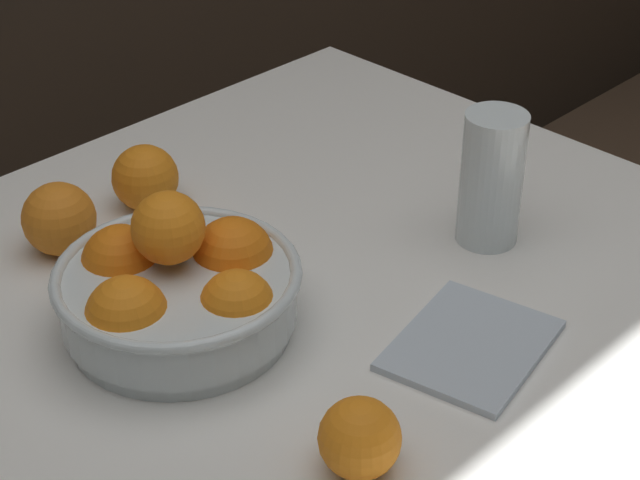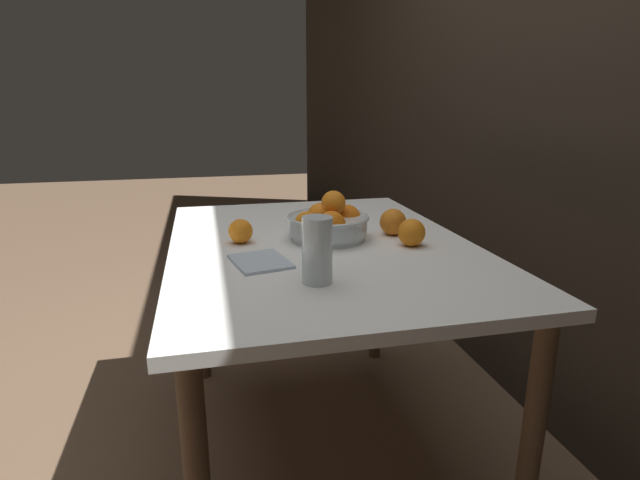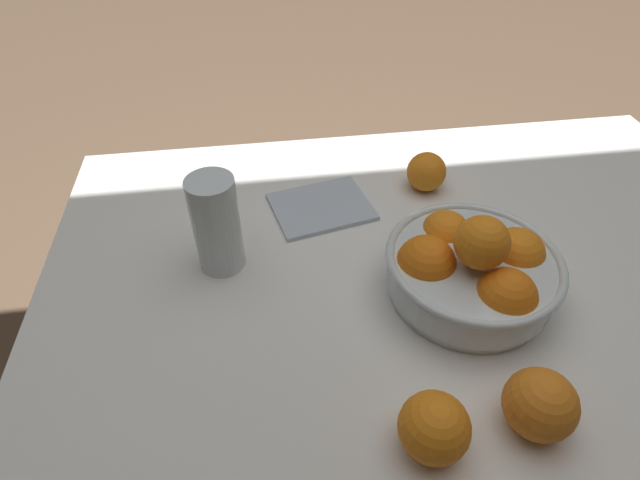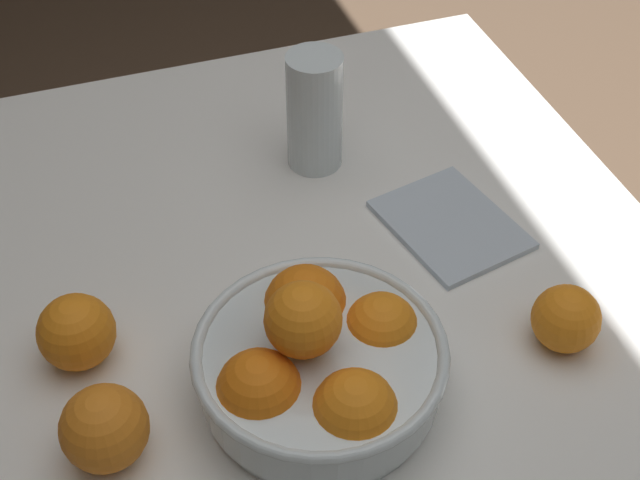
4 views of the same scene
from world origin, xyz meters
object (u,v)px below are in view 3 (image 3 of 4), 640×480
(orange_loose_front, at_px, (434,428))
(orange_loose_aside, at_px, (540,404))
(fruit_bowl, at_px, (471,268))
(orange_loose_near_bowl, at_px, (426,172))
(juice_glass, at_px, (217,229))

(orange_loose_front, relative_size, orange_loose_aside, 0.96)
(fruit_bowl, distance_m, orange_loose_near_bowl, 0.26)
(juice_glass, bearing_deg, orange_loose_front, 124.77)
(fruit_bowl, bearing_deg, juice_glass, -17.95)
(fruit_bowl, distance_m, orange_loose_aside, 0.20)
(orange_loose_front, bearing_deg, orange_loose_near_bowl, -106.44)
(juice_glass, xyz_separation_m, orange_loose_near_bowl, (-0.36, -0.14, -0.03))
(juice_glass, bearing_deg, orange_loose_aside, 137.77)
(fruit_bowl, xyz_separation_m, orange_loose_near_bowl, (-0.02, -0.26, -0.01))
(orange_loose_near_bowl, xyz_separation_m, orange_loose_aside, (0.02, 0.46, 0.01))
(juice_glass, xyz_separation_m, orange_loose_front, (-0.23, 0.32, -0.03))
(fruit_bowl, height_order, juice_glass, juice_glass)
(fruit_bowl, distance_m, juice_glass, 0.36)
(orange_loose_front, height_order, orange_loose_aside, orange_loose_aside)
(fruit_bowl, relative_size, orange_loose_aside, 2.99)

